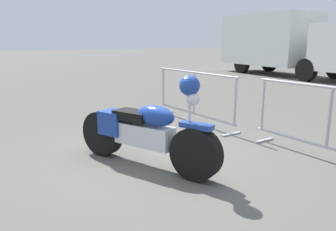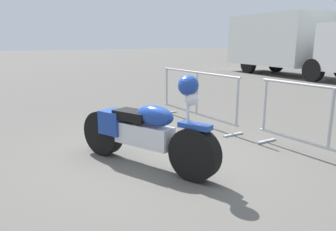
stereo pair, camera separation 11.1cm
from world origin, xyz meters
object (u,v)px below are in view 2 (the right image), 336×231
Objects in this scene: motorcycle at (144,131)px; box_truck at (288,42)px; crowd_barrier_far at (331,124)px; parked_car_black at (311,54)px; crowd_barrier_near at (197,97)px.

box_truck is (-6.18, 12.14, 1.15)m from motorcycle.
parked_car_black reaches higher than crowd_barrier_far.
parked_car_black is at bearing 121.61° from crowd_barrier_far.
parked_car_black is at bearing 98.18° from motorcycle.
crowd_barrier_near is at bearing -53.67° from box_truck.
crowd_barrier_near is at bearing 180.00° from crowd_barrier_far.
crowd_barrier_far is at bearing 0.00° from crowd_barrier_near.
box_truck is (-7.58, 9.99, 1.08)m from crowd_barrier_far.
crowd_barrier_near and crowd_barrier_far have the same top height.
box_truck reaches higher than crowd_barrier_near.
box_truck is at bearing 115.54° from crowd_barrier_near.
box_truck is 1.83× the size of parked_car_black.
motorcycle reaches higher than crowd_barrier_near.
motorcycle is 2.57m from crowd_barrier_near.
crowd_barrier_far is (1.41, 2.15, 0.07)m from motorcycle.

